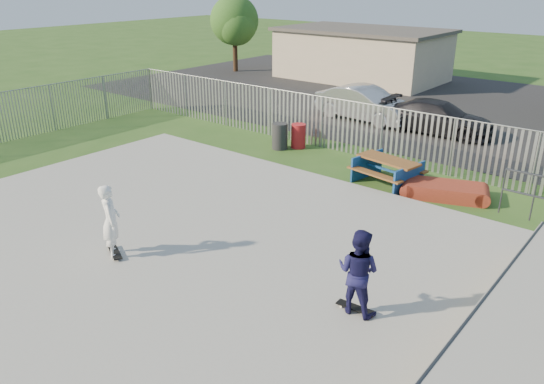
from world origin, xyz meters
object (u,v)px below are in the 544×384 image
Objects in this scene: car_dark at (438,117)px; skater_navy at (358,272)px; funbox at (445,191)px; trash_bin_red at (298,136)px; trash_bin_grey at (280,136)px; picnic_table at (387,171)px; car_silver at (365,104)px; skater_white at (111,221)px; tree_left at (234,21)px.

car_dark is 14.32m from skater_navy.
trash_bin_red is at bearing 148.43° from funbox.
trash_bin_grey is (-6.96, 0.70, 0.29)m from funbox.
picnic_table is 8.14m from car_silver.
trash_bin_red is 0.54× the size of skater_navy.
trash_bin_red is 0.20× the size of car_silver.
car_silver is (-6.58, 6.59, 0.59)m from funbox.
skater_white is at bearing -167.08° from car_silver.
tree_left is (-17.57, 6.31, 2.74)m from car_dark.
picnic_table is 2.39× the size of trash_bin_red.
skater_white is at bearing 12.09° from skater_navy.
trash_bin_red is at bearing 145.11° from car_dark.
trash_bin_grey reaches higher than trash_bin_red.
trash_bin_grey is at bearing -178.27° from car_silver.
tree_left is at bearing 70.94° from car_silver.
car_silver is at bearing 86.38° from trash_bin_grey.
car_silver is 1.01× the size of car_dark.
trash_bin_grey is at bearing 153.72° from funbox.
trash_bin_red is 11.24m from skater_navy.
tree_left reaches higher than trash_bin_grey.
skater_white reaches higher than trash_bin_grey.
picnic_table is at bearing -8.69° from trash_bin_grey.
skater_white is (-1.50, -15.33, 0.33)m from car_dark.
funbox is 0.47× the size of tree_left.
car_dark reaches higher than funbox.
trash_bin_grey reaches higher than funbox.
trash_bin_grey is (-5.04, 0.77, 0.08)m from picnic_table.
car_dark reaches higher than picnic_table.
car_silver is (-4.67, 6.66, 0.37)m from picnic_table.
skater_white is (2.40, -9.37, 0.53)m from trash_bin_grey.
skater_navy reaches higher than trash_bin_red.
trash_bin_red is at bearing -39.59° from tree_left.
car_dark is at bearing -61.71° from skater_white.
trash_bin_red is (-4.56, 1.33, 0.04)m from picnic_table.
trash_bin_grey is at bearing -130.13° from trash_bin_red.
tree_left is at bearing 127.30° from funbox.
car_dark is (3.42, 5.39, 0.23)m from trash_bin_red.
picnic_table is 1.28× the size of skater_navy.
skater_navy is at bearing -101.94° from funbox.
trash_bin_grey is at bearing -48.00° from skater_navy.
trash_bin_red is 5.34m from car_silver.
tree_left is at bearing -19.52° from skater_white.
skater_navy is (21.70, -20.02, -2.41)m from tree_left.
car_dark is at bearing 94.14° from funbox.
skater_navy reaches higher than car_silver.
trash_bin_red is 18.60m from tree_left.
picnic_table is 2.22× the size of trash_bin_grey.
car_dark is (3.90, 5.96, 0.19)m from trash_bin_grey.
car_silver reaches higher than trash_bin_red.
picnic_table is at bearing -70.85° from skater_navy.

